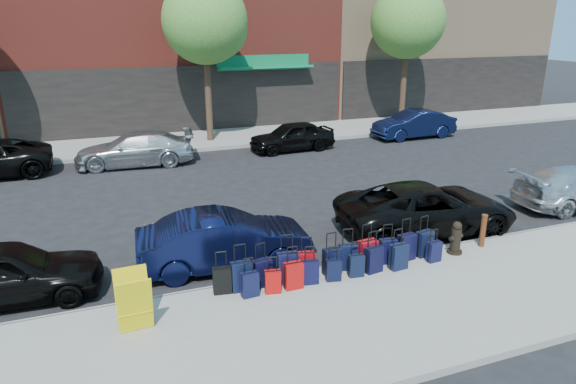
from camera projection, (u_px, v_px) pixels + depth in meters
name	position (u px, v px, depth m)	size (l,w,h in m)	color
ground	(263.00, 209.00, 15.82)	(120.00, 120.00, 0.00)	black
sidewalk_near	(365.00, 314.00, 10.03)	(60.00, 4.00, 0.15)	gray
sidewalk_far	(198.00, 140.00, 24.66)	(60.00, 4.00, 0.15)	gray
curb_near	(323.00, 270.00, 11.82)	(60.00, 0.08, 0.15)	gray
curb_far	(207.00, 149.00, 22.87)	(60.00, 0.08, 0.15)	gray
tree_center	(208.00, 23.00, 22.74)	(3.80, 3.80, 7.27)	black
tree_right	(410.00, 23.00, 26.26)	(3.80, 3.80, 7.27)	black
suitcase_front_0	(222.00, 280.00, 10.60)	(0.40, 0.26, 0.91)	black
suitcase_front_1	(241.00, 276.00, 10.69)	(0.43, 0.25, 1.02)	black
suitcase_front_2	(262.00, 273.00, 10.87)	(0.44, 0.30, 0.96)	black
suitcase_front_3	(288.00, 267.00, 11.04)	(0.47, 0.30, 1.07)	black
suitcase_front_4	(307.00, 264.00, 11.28)	(0.41, 0.28, 0.92)	maroon
suitcase_front_5	(332.00, 261.00, 11.39)	(0.41, 0.24, 0.98)	black
suitcase_front_6	(348.00, 257.00, 11.62)	(0.43, 0.29, 0.97)	black
suitcase_front_7	(368.00, 254.00, 11.73)	(0.45, 0.27, 1.03)	maroon
suitcase_front_8	(388.00, 251.00, 11.92)	(0.42, 0.26, 0.94)	black
suitcase_front_9	(407.00, 247.00, 12.07)	(0.45, 0.28, 1.02)	black
suitcase_front_10	(424.00, 243.00, 12.28)	(0.45, 0.30, 1.00)	black
suitcase_back_1	(250.00, 284.00, 10.48)	(0.37, 0.23, 0.84)	black
suitcase_back_2	(273.00, 282.00, 10.62)	(0.36, 0.25, 0.79)	#A70C0A
suitcase_back_3	(293.00, 275.00, 10.79)	(0.39, 0.23, 0.93)	#A80B0A
suitcase_back_4	(310.00, 272.00, 10.99)	(0.38, 0.26, 0.85)	black
suitcase_back_5	(333.00, 270.00, 11.12)	(0.36, 0.25, 0.78)	black
suitcase_back_6	(356.00, 265.00, 11.31)	(0.36, 0.23, 0.81)	black
suitcase_back_7	(373.00, 259.00, 11.49)	(0.44, 0.30, 0.96)	black
suitcase_back_8	(399.00, 257.00, 11.63)	(0.42, 0.27, 0.96)	black
suitcase_back_10	(434.00, 251.00, 12.01)	(0.35, 0.22, 0.79)	black
fire_hydrant	(456.00, 239.00, 12.40)	(0.42, 0.37, 0.81)	black
bollard	(483.00, 230.00, 12.75)	(0.16, 0.16, 0.84)	#38190C
display_rack	(134.00, 302.00, 9.30)	(0.64, 0.70, 1.09)	#D1BB0B
car_near_0	(5.00, 273.00, 10.45)	(1.52, 3.78, 1.29)	black
car_near_1	(225.00, 240.00, 11.95)	(1.41, 4.04, 1.33)	#0B1033
car_near_2	(426.00, 208.00, 13.97)	(2.26, 4.90, 1.36)	black
car_far_1	(135.00, 149.00, 20.44)	(1.87, 4.60, 1.34)	silver
car_far_2	(292.00, 136.00, 22.81)	(1.53, 3.80, 1.29)	black
car_far_3	(414.00, 124.00, 25.27)	(1.44, 4.13, 1.36)	#0C1537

